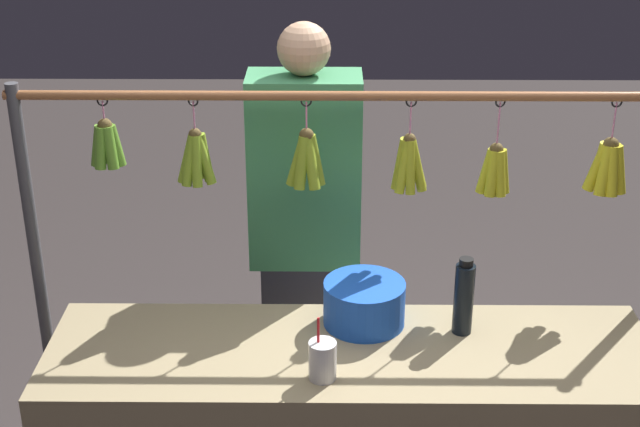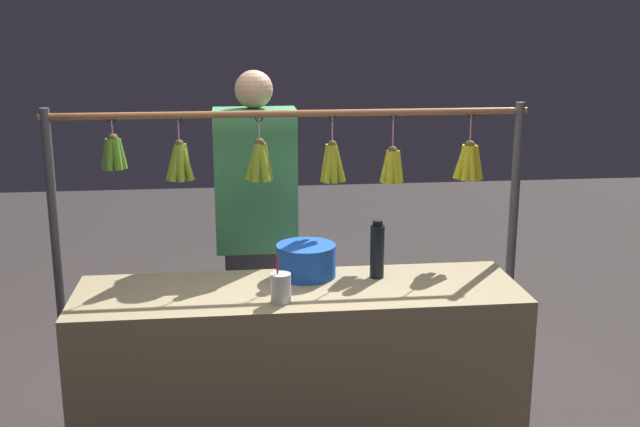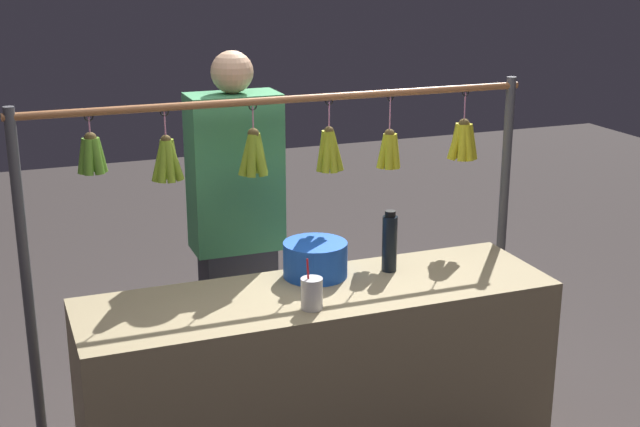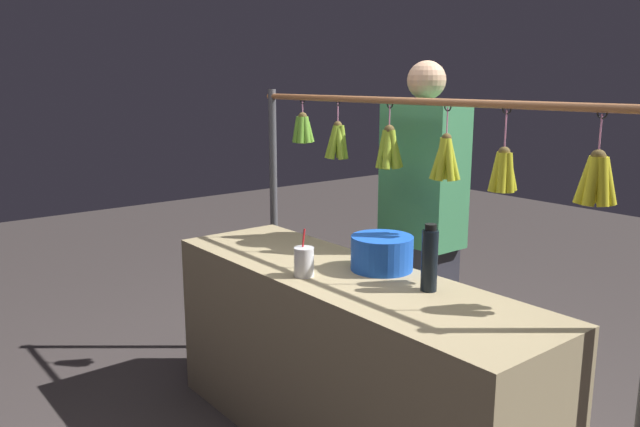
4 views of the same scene
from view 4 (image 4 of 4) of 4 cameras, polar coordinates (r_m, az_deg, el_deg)
name	(u,v)px [view 4 (image 4 of 4)]	position (r m, az deg, el deg)	size (l,w,h in m)	color
market_counter	(345,363)	(2.85, 2.30, -13.41)	(1.95, 0.57, 0.82)	tan
display_rack	(416,186)	(2.86, 8.71, 2.45)	(2.26, 0.14, 1.58)	#4C4C51
water_bottle	(430,259)	(2.49, 9.90, -4.10)	(0.06, 0.06, 0.27)	black
blue_bucket	(382,253)	(2.75, 5.63, -3.57)	(0.27, 0.27, 0.15)	blue
drink_cup	(304,262)	(2.65, -1.47, -4.39)	(0.08, 0.08, 0.20)	silver
vendor_person	(421,237)	(3.24, 9.16, -2.11)	(0.41, 0.22, 1.73)	#2D2D38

